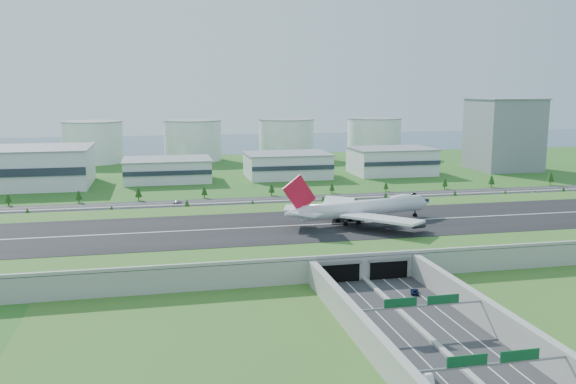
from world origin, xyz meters
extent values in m
plane|color=#255B1C|center=(0.00, 0.00, 0.00)|extent=(1200.00, 1200.00, 0.00)
cube|color=gray|center=(0.00, 0.00, 4.00)|extent=(520.00, 100.00, 8.00)
cube|color=#416121|center=(0.00, 0.00, 8.08)|extent=(520.00, 100.00, 0.16)
cube|color=black|center=(0.00, 0.00, 8.22)|extent=(520.00, 58.00, 0.12)
cube|color=silver|center=(0.00, 0.00, 8.30)|extent=(520.00, 0.90, 0.02)
cube|color=gray|center=(0.00, -49.40, 8.60)|extent=(520.00, 1.20, 1.20)
cube|color=#28282B|center=(0.00, -110.00, 0.06)|extent=(34.00, 120.00, 0.12)
cube|color=gray|center=(0.00, -110.00, 0.45)|extent=(1.60, 120.00, 0.90)
cube|color=gray|center=(-18.20, -100.00, 4.00)|extent=(2.40, 100.00, 8.00)
cube|color=gray|center=(18.20, -100.00, 4.00)|extent=(2.40, 100.00, 8.00)
cube|color=black|center=(-8.50, -50.20, 3.20)|extent=(13.00, 1.20, 6.00)
cube|color=black|center=(8.50, -50.20, 3.20)|extent=(13.00, 1.20, 6.00)
cylinder|color=gray|center=(-19.00, -95.00, 3.50)|extent=(0.70, 0.70, 7.00)
cylinder|color=gray|center=(19.00, -95.00, 3.50)|extent=(0.70, 0.70, 7.00)
cube|color=gray|center=(0.00, -95.00, 7.20)|extent=(38.00, 0.50, 0.50)
cube|color=#0C4C23|center=(-6.00, -95.10, 8.60)|extent=(9.00, 0.30, 2.40)
cube|color=#0C4C23|center=(6.00, -95.10, 8.60)|extent=(9.00, 0.30, 2.40)
cylinder|color=gray|center=(19.00, -130.00, 3.50)|extent=(0.70, 0.70, 7.00)
cube|color=gray|center=(0.00, -130.00, 7.20)|extent=(38.00, 0.50, 0.50)
cube|color=#0C4C23|center=(-6.00, -130.10, 8.60)|extent=(9.00, 0.30, 2.40)
cube|color=#0C4C23|center=(6.00, -130.10, 8.60)|extent=(9.00, 0.30, 2.40)
cube|color=#28282B|center=(0.00, 95.00, 0.06)|extent=(560.00, 36.00, 0.12)
cylinder|color=#3D2819|center=(-129.08, 73.00, 1.05)|extent=(0.50, 0.50, 2.11)
cone|color=#1F3C10|center=(-129.08, 73.00, 3.75)|extent=(3.28, 3.28, 4.22)
cylinder|color=#3D2819|center=(-89.65, 73.00, 0.99)|extent=(0.50, 0.50, 1.99)
cone|color=#1F3C10|center=(-89.65, 73.00, 3.54)|extent=(3.09, 3.09, 3.98)
cylinder|color=#3D2819|center=(-52.51, 73.00, 1.26)|extent=(0.50, 0.50, 2.51)
cone|color=#1F3C10|center=(-52.51, 73.00, 4.47)|extent=(3.91, 3.91, 5.03)
cylinder|color=#3D2819|center=(-18.55, 73.00, 1.01)|extent=(0.50, 0.50, 2.02)
cone|color=#1F3C10|center=(-18.55, 73.00, 3.59)|extent=(3.14, 3.14, 4.04)
cylinder|color=#3D2819|center=(19.65, 73.00, 1.13)|extent=(0.50, 0.50, 2.26)
cone|color=#1F3C10|center=(19.65, 73.00, 4.02)|extent=(3.52, 3.52, 4.52)
cylinder|color=#3D2819|center=(55.12, 73.00, 1.26)|extent=(0.50, 0.50, 2.52)
cone|color=#1F3C10|center=(55.12, 73.00, 4.48)|extent=(3.92, 3.92, 5.04)
cylinder|color=#3D2819|center=(96.51, 73.00, 1.16)|extent=(0.50, 0.50, 2.33)
cone|color=#1F3C10|center=(96.51, 73.00, 4.14)|extent=(3.62, 3.62, 4.66)
cylinder|color=#3D2819|center=(127.99, 73.00, 1.02)|extent=(0.50, 0.50, 2.04)
cone|color=#1F3C10|center=(127.99, 73.00, 3.63)|extent=(3.18, 3.18, 4.09)
cylinder|color=#3D2819|center=(165.59, 73.00, 1.13)|extent=(0.50, 0.50, 2.25)
cone|color=#1F3C10|center=(165.59, 73.00, 4.00)|extent=(3.50, 3.50, 4.50)
cylinder|color=#3D2819|center=(-147.38, 117.00, 1.11)|extent=(0.50, 0.50, 2.22)
cone|color=#1F3C10|center=(-147.38, 117.00, 3.94)|extent=(3.45, 3.45, 4.43)
cylinder|color=#3D2819|center=(-110.44, 117.00, 1.21)|extent=(0.50, 0.50, 2.41)
cone|color=#1F3C10|center=(-110.44, 117.00, 4.29)|extent=(3.75, 3.75, 4.83)
cylinder|color=#3D2819|center=(-77.77, 117.00, 1.31)|extent=(0.50, 0.50, 2.62)
cone|color=#1F3C10|center=(-77.77, 117.00, 4.66)|extent=(4.08, 4.08, 5.24)
cylinder|color=#3D2819|center=(-40.27, 117.00, 1.20)|extent=(0.50, 0.50, 2.40)
cone|color=#1F3C10|center=(-40.27, 117.00, 4.26)|extent=(3.73, 3.73, 4.79)
cylinder|color=#3D2819|center=(-0.15, 117.00, 1.22)|extent=(0.50, 0.50, 2.43)
cone|color=#1F3C10|center=(-0.15, 117.00, 4.33)|extent=(3.79, 3.79, 4.87)
cylinder|color=#3D2819|center=(37.45, 117.00, 1.10)|extent=(0.50, 0.50, 2.19)
cone|color=#1F3C10|center=(37.45, 117.00, 3.90)|extent=(3.41, 3.41, 4.39)
cylinder|color=#3D2819|center=(72.48, 117.00, 1.02)|extent=(0.50, 0.50, 2.03)
cone|color=#1F3C10|center=(72.48, 117.00, 3.61)|extent=(3.16, 3.16, 4.06)
cylinder|color=#3D2819|center=(112.31, 117.00, 1.19)|extent=(0.50, 0.50, 2.38)
cone|color=#1F3C10|center=(112.31, 117.00, 4.23)|extent=(3.70, 3.70, 4.76)
cylinder|color=#3D2819|center=(145.06, 117.00, 1.37)|extent=(0.50, 0.50, 2.75)
cone|color=#1F3C10|center=(145.06, 117.00, 4.88)|extent=(4.27, 4.27, 5.49)
cylinder|color=#3D2819|center=(188.17, 117.00, 1.51)|extent=(0.50, 0.50, 3.03)
cone|color=#1F3C10|center=(188.17, 117.00, 5.39)|extent=(4.71, 4.71, 6.06)
cube|color=silver|center=(-60.00, 190.00, 7.50)|extent=(58.00, 42.00, 15.00)
cube|color=silver|center=(25.00, 190.00, 8.50)|extent=(58.00, 42.00, 17.00)
cube|color=silver|center=(105.00, 190.00, 9.50)|extent=(58.00, 42.00, 19.00)
cube|color=gray|center=(200.00, 195.00, 27.50)|extent=(46.00, 46.00, 55.00)
cylinder|color=silver|center=(-120.00, 310.00, 17.50)|extent=(50.00, 50.00, 35.00)
cylinder|color=silver|center=(-35.00, 310.00, 17.50)|extent=(50.00, 50.00, 35.00)
cylinder|color=silver|center=(50.00, 310.00, 17.50)|extent=(50.00, 50.00, 35.00)
cylinder|color=silver|center=(135.00, 310.00, 17.50)|extent=(50.00, 50.00, 35.00)
cube|color=#32475F|center=(0.00, 480.00, 0.03)|extent=(1200.00, 260.00, 0.06)
cylinder|color=silver|center=(16.92, 0.67, 14.21)|extent=(57.32, 18.61, 6.54)
cone|color=silver|center=(46.88, 7.22, 14.21)|extent=(9.39, 8.14, 6.54)
cone|color=silver|center=(-13.04, -5.87, 14.62)|extent=(11.38, 8.57, 6.54)
ellipsoid|color=silver|center=(35.93, 4.83, 16.56)|extent=(14.71, 7.96, 4.02)
cube|color=silver|center=(18.63, -16.74, 13.19)|extent=(30.96, 31.25, 1.61)
cube|color=silver|center=(11.21, 17.22, 13.19)|extent=(22.87, 33.36, 1.61)
cylinder|color=#38383D|center=(24.30, -10.27, 10.94)|extent=(5.85, 4.13, 3.07)
cylinder|color=#38383D|center=(32.52, -19.98, 10.94)|extent=(5.85, 4.13, 3.07)
cylinder|color=#38383D|center=(19.06, 13.70, 10.94)|extent=(5.85, 4.13, 3.07)
cylinder|color=#38383D|center=(22.48, 25.96, 10.94)|extent=(5.85, 4.13, 3.07)
cube|color=silver|center=(-10.62, -12.15, 15.44)|extent=(12.11, 12.44, 0.61)
cube|color=silver|center=(-13.46, 0.84, 15.44)|extent=(9.26, 12.58, 0.61)
cube|color=red|center=(-12.04, -5.65, 22.39)|extent=(14.43, 4.01, 15.33)
cylinder|color=black|center=(42.73, 6.31, 8.84)|extent=(1.94, 0.72, 1.94)
cylinder|color=black|center=(13.62, -3.39, 8.84)|extent=(1.94, 0.72, 1.94)
cylinder|color=black|center=(12.23, 3.00, 8.84)|extent=(1.94, 0.72, 1.94)
cylinder|color=black|center=(7.63, -4.70, 8.84)|extent=(1.94, 0.72, 1.94)
cylinder|color=black|center=(6.23, 1.69, 8.84)|extent=(1.94, 0.72, 1.94)
imported|color=#B5B6BA|center=(-11.77, -75.39, 0.93)|extent=(2.34, 4.91, 1.62)
imported|color=white|center=(-10.03, -121.59, 0.91)|extent=(2.81, 5.03, 1.57)
imported|color=#0B1337|center=(10.85, -66.49, 0.84)|extent=(4.07, 5.69, 1.44)
imported|color=black|center=(83.58, 100.96, 0.78)|extent=(4.19, 1.94, 1.33)
imported|color=silver|center=(159.31, 88.81, 0.96)|extent=(6.64, 5.05, 1.68)
imported|color=silver|center=(-56.55, 103.01, 0.98)|extent=(6.36, 4.14, 1.71)
camera|label=1|loc=(-66.54, -236.58, 63.62)|focal=38.00mm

